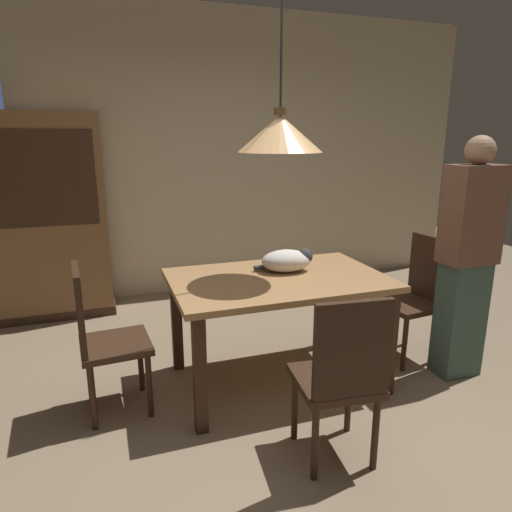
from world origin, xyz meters
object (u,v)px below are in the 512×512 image
(cat_sleeping, at_px, (288,260))
(chair_right_side, at_px, (417,292))
(dining_table, at_px, (278,292))
(chair_left_side, at_px, (101,334))
(person_standing, at_px, (467,260))
(chair_near_front, at_px, (342,374))
(pendant_lamp, at_px, (280,133))
(hutch_bookcase, at_px, (44,222))

(cat_sleeping, bearing_deg, chair_right_side, -5.30)
(dining_table, relative_size, chair_left_side, 1.51)
(person_standing, bearing_deg, chair_right_side, 109.53)
(cat_sleeping, xyz_separation_m, person_standing, (1.13, -0.42, 0.01))
(chair_right_side, relative_size, person_standing, 0.56)
(person_standing, bearing_deg, dining_table, 165.81)
(chair_near_front, height_order, pendant_lamp, pendant_lamp)
(pendant_lamp, relative_size, hutch_bookcase, 0.70)
(chair_near_front, bearing_deg, person_standing, 24.27)
(chair_right_side, distance_m, pendant_lamp, 1.61)
(chair_right_side, bearing_deg, pendant_lamp, -179.60)
(chair_right_side, xyz_separation_m, chair_near_front, (-1.14, -0.89, 0.00))
(chair_right_side, bearing_deg, hutch_bookcase, 146.03)
(chair_right_side, bearing_deg, person_standing, -70.47)
(cat_sleeping, distance_m, hutch_bookcase, 2.40)
(chair_right_side, distance_m, person_standing, 0.47)
(dining_table, height_order, chair_near_front, chair_near_front)
(chair_near_front, distance_m, cat_sleeping, 1.04)
(chair_left_side, bearing_deg, dining_table, 0.28)
(hutch_bookcase, bearing_deg, cat_sleeping, -45.76)
(chair_right_side, height_order, cat_sleeping, chair_right_side)
(chair_right_side, bearing_deg, chair_near_front, -142.05)
(dining_table, relative_size, pendant_lamp, 1.08)
(chair_near_front, distance_m, person_standing, 1.41)
(chair_left_side, xyz_separation_m, cat_sleeping, (1.24, 0.11, 0.32))
(chair_left_side, bearing_deg, hutch_bookcase, 103.48)
(chair_left_side, distance_m, person_standing, 2.41)
(hutch_bookcase, bearing_deg, chair_right_side, -33.97)
(chair_near_front, distance_m, hutch_bookcase, 3.14)
(chair_near_front, relative_size, person_standing, 0.56)
(chair_left_side, distance_m, hutch_bookcase, 1.92)
(dining_table, relative_size, person_standing, 0.85)
(pendant_lamp, relative_size, person_standing, 0.79)
(chair_left_side, bearing_deg, chair_right_side, 0.34)
(pendant_lamp, bearing_deg, chair_right_side, 0.40)
(dining_table, bearing_deg, hutch_bookcase, 130.67)
(dining_table, height_order, chair_right_side, chair_right_side)
(chair_right_side, distance_m, hutch_bookcase, 3.27)
(cat_sleeping, bearing_deg, pendant_lamp, -136.94)
(chair_left_side, xyz_separation_m, pendant_lamp, (1.13, 0.01, 1.15))
(chair_right_side, relative_size, pendant_lamp, 0.72)
(person_standing, bearing_deg, cat_sleeping, 159.81)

